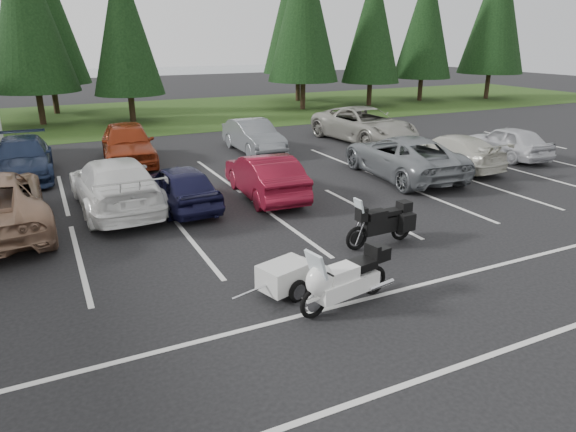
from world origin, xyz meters
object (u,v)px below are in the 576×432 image
(car_near_3, at_px, (115,184))
(car_far_4, at_px, (364,125))
(cargo_trailer, at_px, (285,279))
(car_near_5, at_px, (265,176))
(adventure_motorcycle, at_px, (380,220))
(car_far_1, at_px, (22,158))
(car_near_8, at_px, (508,142))
(car_near_7, at_px, (450,151))
(car_far_2, at_px, (128,143))
(car_far_3, at_px, (253,136))
(touring_motorcycle, at_px, (346,274))
(car_near_4, at_px, (180,186))
(car_near_6, at_px, (402,156))

(car_near_3, bearing_deg, car_far_4, -157.80)
(car_near_3, relative_size, cargo_trailer, 3.70)
(car_near_5, height_order, adventure_motorcycle, car_near_5)
(car_far_1, bearing_deg, car_near_8, -14.68)
(car_near_7, relative_size, car_far_2, 0.93)
(car_far_1, relative_size, adventure_motorcycle, 2.26)
(car_far_3, bearing_deg, cargo_trailer, -109.47)
(car_near_7, bearing_deg, touring_motorcycle, 34.62)
(car_far_2, relative_size, car_far_3, 1.13)
(car_far_3, bearing_deg, car_near_3, -139.67)
(car_far_2, bearing_deg, car_near_4, -81.22)
(car_near_4, height_order, adventure_motorcycle, car_near_4)
(car_near_8, relative_size, touring_motorcycle, 1.67)
(car_near_8, bearing_deg, car_far_2, -18.01)
(car_near_3, relative_size, car_far_3, 1.25)
(car_near_5, height_order, car_near_6, car_near_6)
(car_far_4, height_order, touring_motorcycle, car_far_4)
(car_far_1, relative_size, car_far_4, 0.83)
(car_near_3, distance_m, car_far_1, 5.89)
(car_far_2, height_order, cargo_trailer, car_far_2)
(car_far_1, bearing_deg, car_near_5, -39.47)
(car_near_6, xyz_separation_m, adventure_motorcycle, (-4.68, -5.16, -0.10))
(car_near_8, bearing_deg, car_far_4, -54.48)
(car_near_7, bearing_deg, car_near_8, -178.51)
(car_near_4, bearing_deg, car_near_6, 177.36)
(car_near_6, relative_size, car_far_2, 1.12)
(car_far_1, distance_m, touring_motorcycle, 14.49)
(car_near_5, height_order, car_far_3, car_far_3)
(car_far_3, bearing_deg, car_near_7, -46.39)
(car_near_3, distance_m, car_far_2, 6.08)
(car_near_4, relative_size, car_far_3, 0.91)
(cargo_trailer, bearing_deg, car_far_2, 76.85)
(car_near_5, bearing_deg, car_far_3, -105.56)
(car_far_1, bearing_deg, touring_motorcycle, -65.85)
(car_near_4, height_order, car_near_5, car_near_5)
(car_far_1, xyz_separation_m, car_far_2, (3.88, 0.59, 0.12))
(car_near_3, bearing_deg, car_near_8, 177.90)
(car_near_5, relative_size, car_near_6, 0.78)
(cargo_trailer, bearing_deg, car_near_5, 53.01)
(car_far_3, bearing_deg, car_far_1, -177.21)
(car_near_8, relative_size, car_far_1, 0.81)
(car_near_5, bearing_deg, touring_motorcycle, 82.28)
(car_near_3, xyz_separation_m, car_near_4, (1.79, -0.68, -0.11))
(car_near_5, relative_size, car_far_2, 0.88)
(car_near_6, bearing_deg, car_near_3, 1.12)
(car_far_4, bearing_deg, car_near_5, -147.44)
(cargo_trailer, bearing_deg, touring_motorcycle, -64.79)
(adventure_motorcycle, bearing_deg, car_near_4, 123.51)
(car_far_1, height_order, cargo_trailer, car_far_1)
(car_near_4, height_order, car_far_4, car_far_4)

